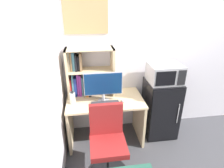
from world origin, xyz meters
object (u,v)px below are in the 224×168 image
(hutch_bookshelf, at_px, (84,74))
(desk_chair, at_px, (108,146))
(monitor, at_px, (103,85))
(mini_fridge, at_px, (160,108))
(keyboard, at_px, (105,104))
(computer_mouse, at_px, (123,101))
(microwave, at_px, (165,73))
(water_bottle, at_px, (73,98))
(wall_corkboard, at_px, (86,16))

(hutch_bookshelf, bearing_deg, desk_chair, -74.07)
(desk_chair, bearing_deg, monitor, 88.51)
(monitor, distance_m, mini_fridge, 1.06)
(keyboard, bearing_deg, computer_mouse, 5.75)
(computer_mouse, bearing_deg, microwave, 14.21)
(desk_chair, bearing_deg, water_bottle, 126.17)
(keyboard, bearing_deg, water_bottle, 168.69)
(microwave, relative_size, desk_chair, 0.50)
(keyboard, relative_size, microwave, 0.83)
(computer_mouse, xyz_separation_m, mini_fridge, (0.65, 0.16, -0.28))
(mini_fridge, xyz_separation_m, microwave, (0.00, 0.00, 0.61))
(hutch_bookshelf, height_order, computer_mouse, hutch_bookshelf)
(hutch_bookshelf, distance_m, keyboard, 0.55)
(monitor, xyz_separation_m, computer_mouse, (0.28, -0.06, -0.23))
(monitor, height_order, water_bottle, monitor)
(monitor, distance_m, desk_chair, 0.80)
(monitor, distance_m, computer_mouse, 0.37)
(water_bottle, bearing_deg, hutch_bookshelf, 56.67)
(computer_mouse, distance_m, mini_fridge, 0.73)
(microwave, distance_m, wall_corkboard, 1.39)
(hutch_bookshelf, xyz_separation_m, water_bottle, (-0.18, -0.27, -0.24))
(monitor, distance_m, water_bottle, 0.46)
(keyboard, relative_size, wall_corkboard, 0.64)
(monitor, relative_size, computer_mouse, 6.24)
(monitor, xyz_separation_m, wall_corkboard, (-0.19, 0.39, 0.87))
(keyboard, height_order, computer_mouse, computer_mouse)
(hutch_bookshelf, relative_size, microwave, 1.52)
(monitor, height_order, desk_chair, monitor)
(hutch_bookshelf, relative_size, computer_mouse, 8.26)
(keyboard, height_order, water_bottle, water_bottle)
(mini_fridge, distance_m, wall_corkboard, 1.80)
(hutch_bookshelf, distance_m, wall_corkboard, 0.81)
(keyboard, distance_m, wall_corkboard, 1.23)
(wall_corkboard, bearing_deg, hutch_bookshelf, -120.85)
(wall_corkboard, bearing_deg, monitor, -64.39)
(computer_mouse, bearing_deg, mini_fridge, 13.96)
(mini_fridge, distance_m, microwave, 0.61)
(desk_chair, bearing_deg, wall_corkboard, 100.09)
(monitor, distance_m, microwave, 0.94)
(wall_corkboard, bearing_deg, water_bottle, -122.60)
(keyboard, distance_m, desk_chair, 0.58)
(water_bottle, height_order, wall_corkboard, wall_corkboard)
(monitor, height_order, mini_fridge, monitor)
(hutch_bookshelf, height_order, keyboard, hutch_bookshelf)
(hutch_bookshelf, height_order, monitor, hutch_bookshelf)
(water_bottle, relative_size, wall_corkboard, 0.30)
(mini_fridge, bearing_deg, keyboard, -168.36)
(desk_chair, bearing_deg, keyboard, 86.52)
(water_bottle, distance_m, microwave, 1.39)
(monitor, bearing_deg, water_bottle, -179.99)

